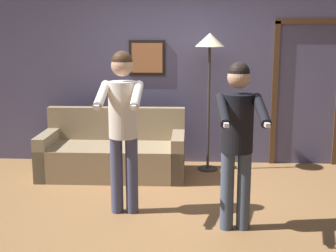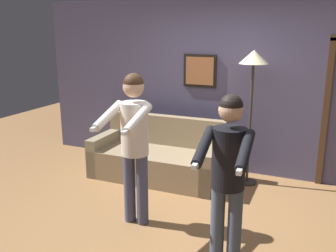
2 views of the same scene
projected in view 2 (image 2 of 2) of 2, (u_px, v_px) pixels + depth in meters
ground_plane at (182, 226)px, 4.21m from camera, size 12.00×12.00×0.00m
back_wall_assembly at (232, 87)px, 5.59m from camera, size 6.40×0.10×2.60m
couch at (158, 159)px, 5.55m from camera, size 1.91×0.87×0.87m
torchiere_lamp at (253, 70)px, 4.98m from camera, size 0.39×0.39×1.88m
person_standing_left at (134, 135)px, 4.03m from camera, size 0.44×0.72×1.71m
person_standing_right at (228, 167)px, 3.28m from camera, size 0.46×0.69×1.62m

